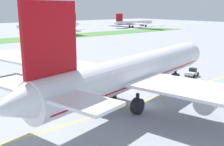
# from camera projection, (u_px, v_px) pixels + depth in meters

# --- Properties ---
(ground_plane) EXTENTS (600.00, 600.00, 0.00)m
(ground_plane) POSITION_uv_depth(u_px,v_px,m) (146.00, 105.00, 51.94)
(ground_plane) COLOR #9399A0
(ground_plane) RESTS_ON ground
(apron_taxi_line) EXTENTS (280.00, 0.36, 0.01)m
(apron_taxi_line) POSITION_uv_depth(u_px,v_px,m) (139.00, 103.00, 53.32)
(apron_taxi_line) COLOR yellow
(apron_taxi_line) RESTS_ON ground
(airliner_foreground) EXTENTS (55.44, 88.74, 18.67)m
(airliner_foreground) POSITION_uv_depth(u_px,v_px,m) (132.00, 72.00, 50.38)
(airliner_foreground) COLOR white
(airliner_foreground) RESTS_ON ground
(pushback_tug) EXTENTS (5.55, 3.30, 2.11)m
(pushback_tug) POSITION_uv_depth(u_px,v_px,m) (192.00, 73.00, 73.68)
(pushback_tug) COLOR white
(pushback_tug) RESTS_ON ground
(ground_crew_wingwalker_port) EXTENTS (0.55, 0.38, 1.66)m
(ground_crew_wingwalker_port) POSITION_uv_depth(u_px,v_px,m) (98.00, 95.00, 54.36)
(ground_crew_wingwalker_port) COLOR black
(ground_crew_wingwalker_port) RESTS_ON ground
(service_truck_baggage_loader) EXTENTS (5.87, 3.25, 2.70)m
(service_truck_baggage_loader) POSITION_uv_depth(u_px,v_px,m) (57.00, 55.00, 98.47)
(service_truck_baggage_loader) COLOR yellow
(service_truck_baggage_loader) RESTS_ON ground
(parked_airliner_far_centre) EXTENTS (50.48, 82.40, 13.52)m
(parked_airliner_far_centre) POSITION_uv_depth(u_px,v_px,m) (51.00, 26.00, 207.91)
(parked_airliner_far_centre) COLOR white
(parked_airliner_far_centre) RESTS_ON ground
(parked_airliner_far_right) EXTENTS (46.59, 75.83, 12.59)m
(parked_airliner_far_right) POSITION_uv_depth(u_px,v_px,m) (133.00, 23.00, 252.58)
(parked_airliner_far_right) COLOR white
(parked_airliner_far_right) RESTS_ON ground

